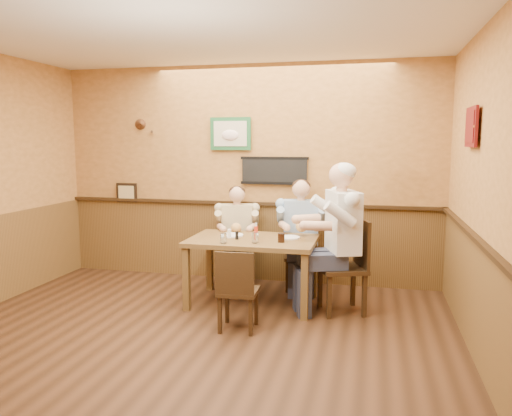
{
  "coord_description": "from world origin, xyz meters",
  "views": [
    {
      "loc": [
        1.63,
        -3.79,
        1.82
      ],
      "look_at": [
        0.38,
        1.45,
        1.1
      ],
      "focal_mm": 35.0,
      "sensor_mm": 36.0,
      "label": 1
    }
  ],
  "objects_px": {
    "dining_table": "(253,247)",
    "chair_back_right": "(300,255)",
    "diner_white_elder": "(343,246)",
    "chair_back_left": "(237,253)",
    "diner_tan_shirt": "(237,240)",
    "cola_tumbler": "(281,238)",
    "hot_sauce_bottle": "(256,232)",
    "chair_right_end": "(342,266)",
    "water_glass_mid": "(255,238)",
    "salt_shaker": "(229,234)",
    "diner_blue_polo": "(301,240)",
    "chair_near_side": "(238,289)",
    "water_glass_left": "(223,238)",
    "pepper_shaker": "(237,235)"
  },
  "relations": [
    {
      "from": "dining_table",
      "to": "chair_back_left",
      "type": "relative_size",
      "value": 1.76
    },
    {
      "from": "water_glass_left",
      "to": "chair_near_side",
      "type": "bearing_deg",
      "value": -57.68
    },
    {
      "from": "hot_sauce_bottle",
      "to": "chair_back_right",
      "type": "bearing_deg",
      "value": 62.2
    },
    {
      "from": "chair_right_end",
      "to": "salt_shaker",
      "type": "xyz_separation_m",
      "value": [
        -1.25,
        0.01,
        0.3
      ]
    },
    {
      "from": "cola_tumbler",
      "to": "salt_shaker",
      "type": "height_order",
      "value": "salt_shaker"
    },
    {
      "from": "cola_tumbler",
      "to": "hot_sauce_bottle",
      "type": "height_order",
      "value": "hot_sauce_bottle"
    },
    {
      "from": "chair_near_side",
      "to": "salt_shaker",
      "type": "xyz_separation_m",
      "value": [
        -0.31,
        0.75,
        0.4
      ]
    },
    {
      "from": "dining_table",
      "to": "chair_near_side",
      "type": "height_order",
      "value": "chair_near_side"
    },
    {
      "from": "hot_sauce_bottle",
      "to": "water_glass_left",
      "type": "bearing_deg",
      "value": -135.69
    },
    {
      "from": "dining_table",
      "to": "diner_white_elder",
      "type": "relative_size",
      "value": 0.97
    },
    {
      "from": "diner_tan_shirt",
      "to": "cola_tumbler",
      "type": "height_order",
      "value": "diner_tan_shirt"
    },
    {
      "from": "chair_right_end",
      "to": "hot_sauce_bottle",
      "type": "bearing_deg",
      "value": -110.73
    },
    {
      "from": "chair_right_end",
      "to": "pepper_shaker",
      "type": "relative_size",
      "value": 11.42
    },
    {
      "from": "diner_blue_polo",
      "to": "pepper_shaker",
      "type": "relative_size",
      "value": 13.89
    },
    {
      "from": "chair_back_left",
      "to": "cola_tumbler",
      "type": "xyz_separation_m",
      "value": [
        0.73,
        -0.86,
        0.4
      ]
    },
    {
      "from": "chair_near_side",
      "to": "water_glass_mid",
      "type": "distance_m",
      "value": 0.68
    },
    {
      "from": "diner_white_elder",
      "to": "diner_blue_polo",
      "type": "bearing_deg",
      "value": -163.66
    },
    {
      "from": "hot_sauce_bottle",
      "to": "water_glass_mid",
      "type": "bearing_deg",
      "value": -79.33
    },
    {
      "from": "cola_tumbler",
      "to": "water_glass_mid",
      "type": "bearing_deg",
      "value": -159.11
    },
    {
      "from": "chair_right_end",
      "to": "diner_tan_shirt",
      "type": "bearing_deg",
      "value": -139.88
    },
    {
      "from": "chair_back_left",
      "to": "chair_back_right",
      "type": "height_order",
      "value": "chair_back_right"
    },
    {
      "from": "chair_back_right",
      "to": "diner_white_elder",
      "type": "relative_size",
      "value": 0.6
    },
    {
      "from": "hot_sauce_bottle",
      "to": "chair_right_end",
      "type": "bearing_deg",
      "value": -0.28
    },
    {
      "from": "chair_back_right",
      "to": "chair_near_side",
      "type": "height_order",
      "value": "chair_back_right"
    },
    {
      "from": "diner_white_elder",
      "to": "pepper_shaker",
      "type": "xyz_separation_m",
      "value": [
        -1.15,
        -0.04,
        0.07
      ]
    },
    {
      "from": "chair_back_left",
      "to": "diner_tan_shirt",
      "type": "distance_m",
      "value": 0.17
    },
    {
      "from": "diner_tan_shirt",
      "to": "cola_tumbler",
      "type": "relative_size",
      "value": 11.78
    },
    {
      "from": "chair_right_end",
      "to": "chair_near_side",
      "type": "xyz_separation_m",
      "value": [
        -0.94,
        -0.73,
        -0.1
      ]
    },
    {
      "from": "dining_table",
      "to": "diner_white_elder",
      "type": "distance_m",
      "value": 1.0
    },
    {
      "from": "diner_white_elder",
      "to": "hot_sauce_bottle",
      "type": "xyz_separation_m",
      "value": [
        -0.94,
        0.0,
        0.11
      ]
    },
    {
      "from": "chair_right_end",
      "to": "diner_white_elder",
      "type": "bearing_deg",
      "value": 0.0
    },
    {
      "from": "chair_back_left",
      "to": "diner_white_elder",
      "type": "height_order",
      "value": "diner_white_elder"
    },
    {
      "from": "water_glass_left",
      "to": "hot_sauce_bottle",
      "type": "distance_m",
      "value": 0.4
    },
    {
      "from": "chair_back_left",
      "to": "diner_white_elder",
      "type": "relative_size",
      "value": 0.55
    },
    {
      "from": "diner_white_elder",
      "to": "hot_sauce_bottle",
      "type": "relative_size",
      "value": 8.69
    },
    {
      "from": "water_glass_mid",
      "to": "cola_tumbler",
      "type": "height_order",
      "value": "water_glass_mid"
    },
    {
      "from": "diner_blue_polo",
      "to": "chair_back_left",
      "type": "bearing_deg",
      "value": 168.31
    },
    {
      "from": "salt_shaker",
      "to": "pepper_shaker",
      "type": "relative_size",
      "value": 1.12
    },
    {
      "from": "dining_table",
      "to": "water_glass_mid",
      "type": "relative_size",
      "value": 12.75
    },
    {
      "from": "chair_near_side",
      "to": "cola_tumbler",
      "type": "height_order",
      "value": "cola_tumbler"
    },
    {
      "from": "dining_table",
      "to": "chair_back_left",
      "type": "height_order",
      "value": "chair_back_left"
    },
    {
      "from": "water_glass_left",
      "to": "pepper_shaker",
      "type": "bearing_deg",
      "value": 70.5
    },
    {
      "from": "water_glass_mid",
      "to": "hot_sauce_bottle",
      "type": "distance_m",
      "value": 0.2
    },
    {
      "from": "dining_table",
      "to": "diner_tan_shirt",
      "type": "relative_size",
      "value": 1.23
    },
    {
      "from": "diner_tan_shirt",
      "to": "chair_back_right",
      "type": "bearing_deg",
      "value": -16.13
    },
    {
      "from": "diner_tan_shirt",
      "to": "diner_white_elder",
      "type": "bearing_deg",
      "value": -43.28
    },
    {
      "from": "cola_tumbler",
      "to": "pepper_shaker",
      "type": "distance_m",
      "value": 0.51
    },
    {
      "from": "dining_table",
      "to": "chair_back_right",
      "type": "relative_size",
      "value": 1.63
    },
    {
      "from": "chair_back_left",
      "to": "hot_sauce_bottle",
      "type": "distance_m",
      "value": 0.98
    },
    {
      "from": "chair_right_end",
      "to": "water_glass_left",
      "type": "distance_m",
      "value": 1.3
    }
  ]
}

